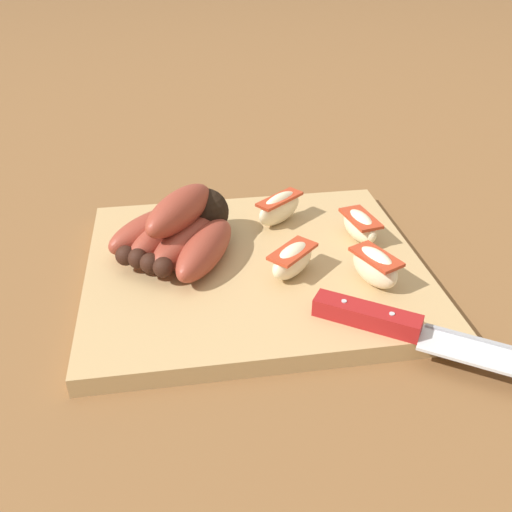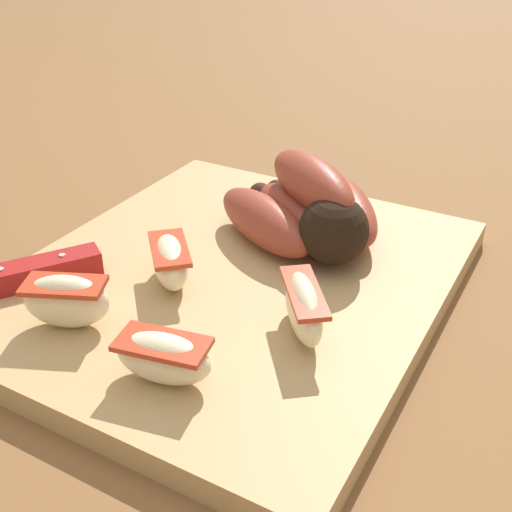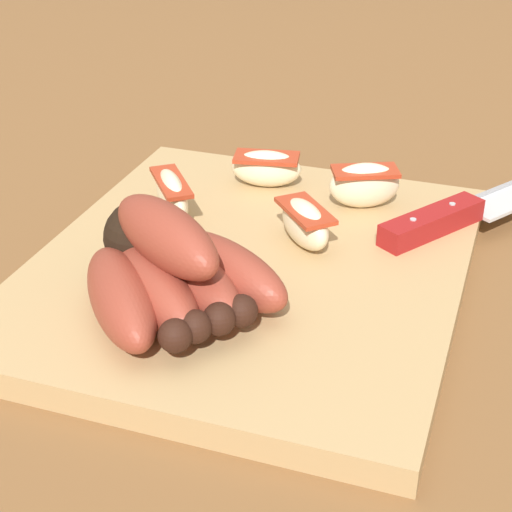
{
  "view_description": "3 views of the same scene",
  "coord_description": "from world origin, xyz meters",
  "px_view_note": "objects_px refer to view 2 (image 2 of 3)",
  "views": [
    {
      "loc": [
        0.06,
        0.51,
        0.35
      ],
      "look_at": [
        -0.02,
        0.02,
        0.04
      ],
      "focal_mm": 39.07,
      "sensor_mm": 36.0,
      "label": 1
    },
    {
      "loc": [
        -0.39,
        -0.23,
        0.29
      ],
      "look_at": [
        -0.02,
        -0.02,
        0.04
      ],
      "focal_mm": 45.44,
      "sensor_mm": 36.0,
      "label": 2
    },
    {
      "loc": [
        0.49,
        0.18,
        0.33
      ],
      "look_at": [
        0.01,
        0.01,
        0.04
      ],
      "focal_mm": 58.34,
      "sensor_mm": 36.0,
      "label": 3
    }
  ],
  "objects_px": {
    "apple_wedge_near": "(304,307)",
    "apple_wedge_extra": "(170,261)",
    "banana_bunch": "(311,211)",
    "apple_wedge_middle": "(66,300)",
    "apple_wedge_far": "(163,357)"
  },
  "relations": [
    {
      "from": "banana_bunch",
      "to": "apple_wedge_near",
      "type": "relative_size",
      "value": 2.4
    },
    {
      "from": "apple_wedge_middle",
      "to": "apple_wedge_extra",
      "type": "xyz_separation_m",
      "value": [
        0.08,
        -0.03,
        -0.0
      ]
    },
    {
      "from": "apple_wedge_far",
      "to": "apple_wedge_middle",
      "type": "bearing_deg",
      "value": 81.46
    },
    {
      "from": "apple_wedge_near",
      "to": "apple_wedge_far",
      "type": "bearing_deg",
      "value": 148.13
    },
    {
      "from": "banana_bunch",
      "to": "apple_wedge_extra",
      "type": "height_order",
      "value": "banana_bunch"
    },
    {
      "from": "apple_wedge_near",
      "to": "apple_wedge_extra",
      "type": "height_order",
      "value": "apple_wedge_near"
    },
    {
      "from": "banana_bunch",
      "to": "apple_wedge_far",
      "type": "height_order",
      "value": "banana_bunch"
    },
    {
      "from": "apple_wedge_extra",
      "to": "apple_wedge_near",
      "type": "bearing_deg",
      "value": -94.18
    },
    {
      "from": "banana_bunch",
      "to": "apple_wedge_near",
      "type": "distance_m",
      "value": 0.13
    },
    {
      "from": "apple_wedge_middle",
      "to": "apple_wedge_extra",
      "type": "distance_m",
      "value": 0.08
    },
    {
      "from": "apple_wedge_near",
      "to": "apple_wedge_middle",
      "type": "relative_size",
      "value": 1.05
    },
    {
      "from": "apple_wedge_far",
      "to": "banana_bunch",
      "type": "bearing_deg",
      "value": -0.5
    },
    {
      "from": "banana_bunch",
      "to": "apple_wedge_extra",
      "type": "distance_m",
      "value": 0.13
    },
    {
      "from": "banana_bunch",
      "to": "apple_wedge_far",
      "type": "distance_m",
      "value": 0.21
    },
    {
      "from": "apple_wedge_near",
      "to": "apple_wedge_middle",
      "type": "xyz_separation_m",
      "value": [
        -0.07,
        0.14,
        0.0
      ]
    }
  ]
}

